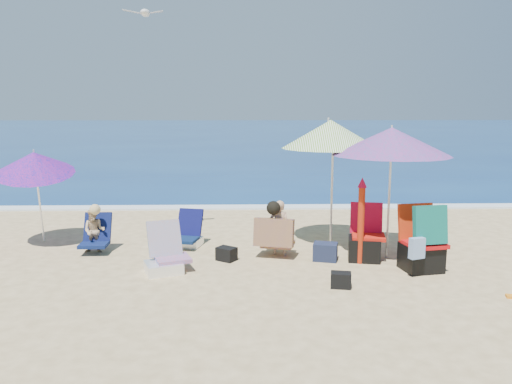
{
  "coord_description": "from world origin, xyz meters",
  "views": [
    {
      "loc": [
        -0.5,
        -7.07,
        2.48
      ],
      "look_at": [
        -0.3,
        1.0,
        1.1
      ],
      "focal_mm": 35.32,
      "sensor_mm": 36.0,
      "label": 1
    }
  ],
  "objects_px": {
    "umbrella_striped": "(331,134)",
    "person_left": "(95,230)",
    "chair_navy": "(188,237)",
    "person_center": "(277,229)",
    "camp_chair_left": "(365,243)",
    "camp_chair_right": "(422,247)",
    "seagull": "(145,13)",
    "umbrella_blue": "(34,163)",
    "umbrella_turquoise": "(391,142)",
    "chair_rainbow": "(166,258)",
    "furled_umbrella": "(361,217)"
  },
  "relations": [
    {
      "from": "umbrella_striped",
      "to": "person_left",
      "type": "bearing_deg",
      "value": -175.04
    },
    {
      "from": "chair_navy",
      "to": "person_center",
      "type": "xyz_separation_m",
      "value": [
        1.56,
        -0.67,
        0.29
      ]
    },
    {
      "from": "umbrella_striped",
      "to": "camp_chair_left",
      "type": "relative_size",
      "value": 2.5
    },
    {
      "from": "camp_chair_right",
      "to": "seagull",
      "type": "height_order",
      "value": "seagull"
    },
    {
      "from": "chair_navy",
      "to": "seagull",
      "type": "relative_size",
      "value": 1.08
    },
    {
      "from": "seagull",
      "to": "person_center",
      "type": "bearing_deg",
      "value": -24.01
    },
    {
      "from": "umbrella_blue",
      "to": "camp_chair_right",
      "type": "height_order",
      "value": "umbrella_blue"
    },
    {
      "from": "umbrella_striped",
      "to": "seagull",
      "type": "bearing_deg",
      "value": 174.18
    },
    {
      "from": "chair_navy",
      "to": "person_left",
      "type": "xyz_separation_m",
      "value": [
        -1.54,
        -0.35,
        0.21
      ]
    },
    {
      "from": "person_left",
      "to": "seagull",
      "type": "relative_size",
      "value": 1.23
    },
    {
      "from": "umbrella_striped",
      "to": "person_center",
      "type": "bearing_deg",
      "value": -145.38
    },
    {
      "from": "umbrella_striped",
      "to": "umbrella_blue",
      "type": "bearing_deg",
      "value": 179.04
    },
    {
      "from": "umbrella_striped",
      "to": "umbrella_blue",
      "type": "distance_m",
      "value": 5.21
    },
    {
      "from": "camp_chair_right",
      "to": "umbrella_turquoise",
      "type": "bearing_deg",
      "value": 114.76
    },
    {
      "from": "camp_chair_right",
      "to": "umbrella_striped",
      "type": "bearing_deg",
      "value": 128.55
    },
    {
      "from": "umbrella_turquoise",
      "to": "umbrella_blue",
      "type": "bearing_deg",
      "value": 171.97
    },
    {
      "from": "umbrella_blue",
      "to": "chair_rainbow",
      "type": "xyz_separation_m",
      "value": [
        2.47,
        -1.46,
        -1.31
      ]
    },
    {
      "from": "person_center",
      "to": "person_left",
      "type": "xyz_separation_m",
      "value": [
        -3.1,
        0.32,
        -0.08
      ]
    },
    {
      "from": "umbrella_striped",
      "to": "furled_umbrella",
      "type": "distance_m",
      "value": 1.67
    },
    {
      "from": "umbrella_blue",
      "to": "seagull",
      "type": "height_order",
      "value": "seagull"
    },
    {
      "from": "furled_umbrella",
      "to": "person_center",
      "type": "height_order",
      "value": "furled_umbrella"
    },
    {
      "from": "furled_umbrella",
      "to": "person_center",
      "type": "relative_size",
      "value": 1.46
    },
    {
      "from": "person_left",
      "to": "chair_navy",
      "type": "bearing_deg",
      "value": 12.94
    },
    {
      "from": "chair_navy",
      "to": "person_left",
      "type": "relative_size",
      "value": 0.88
    },
    {
      "from": "umbrella_blue",
      "to": "camp_chair_right",
      "type": "distance_m",
      "value": 6.65
    },
    {
      "from": "umbrella_blue",
      "to": "person_left",
      "type": "height_order",
      "value": "umbrella_blue"
    },
    {
      "from": "furled_umbrella",
      "to": "umbrella_turquoise",
      "type": "bearing_deg",
      "value": 30.86
    },
    {
      "from": "umbrella_turquoise",
      "to": "person_left",
      "type": "bearing_deg",
      "value": 175.21
    },
    {
      "from": "chair_rainbow",
      "to": "person_left",
      "type": "xyz_separation_m",
      "value": [
        -1.36,
        1.02,
        0.19
      ]
    },
    {
      "from": "umbrella_turquoise",
      "to": "person_left",
      "type": "relative_size",
      "value": 2.58
    },
    {
      "from": "chair_rainbow",
      "to": "furled_umbrella",
      "type": "bearing_deg",
      "value": 5.65
    },
    {
      "from": "umbrella_striped",
      "to": "camp_chair_right",
      "type": "bearing_deg",
      "value": -51.45
    },
    {
      "from": "chair_navy",
      "to": "camp_chair_right",
      "type": "relative_size",
      "value": 0.71
    },
    {
      "from": "umbrella_striped",
      "to": "person_center",
      "type": "xyz_separation_m",
      "value": [
        -0.97,
        -0.67,
        -1.54
      ]
    },
    {
      "from": "chair_navy",
      "to": "person_center",
      "type": "distance_m",
      "value": 1.72
    },
    {
      "from": "umbrella_blue",
      "to": "seagull",
      "type": "xyz_separation_m",
      "value": [
        1.98,
        0.24,
        2.56
      ]
    },
    {
      "from": "camp_chair_left",
      "to": "person_left",
      "type": "bearing_deg",
      "value": 173.42
    },
    {
      "from": "umbrella_turquoise",
      "to": "person_center",
      "type": "distance_m",
      "value": 2.33
    },
    {
      "from": "camp_chair_right",
      "to": "person_left",
      "type": "relative_size",
      "value": 1.24
    },
    {
      "from": "seagull",
      "to": "chair_rainbow",
      "type": "bearing_deg",
      "value": -73.75
    },
    {
      "from": "umbrella_striped",
      "to": "camp_chair_left",
      "type": "xyz_separation_m",
      "value": [
        0.45,
        -0.88,
        -1.72
      ]
    },
    {
      "from": "furled_umbrella",
      "to": "camp_chair_right",
      "type": "xyz_separation_m",
      "value": [
        0.85,
        -0.4,
        -0.38
      ]
    },
    {
      "from": "chair_navy",
      "to": "chair_rainbow",
      "type": "bearing_deg",
      "value": -97.62
    },
    {
      "from": "umbrella_blue",
      "to": "furled_umbrella",
      "type": "distance_m",
      "value": 5.69
    },
    {
      "from": "furled_umbrella",
      "to": "chair_rainbow",
      "type": "relative_size",
      "value": 1.68
    },
    {
      "from": "chair_rainbow",
      "to": "camp_chair_right",
      "type": "height_order",
      "value": "camp_chair_right"
    },
    {
      "from": "umbrella_turquoise",
      "to": "umbrella_striped",
      "type": "relative_size",
      "value": 0.96
    },
    {
      "from": "camp_chair_right",
      "to": "person_center",
      "type": "bearing_deg",
      "value": 159.4
    },
    {
      "from": "furled_umbrella",
      "to": "person_center",
      "type": "xyz_separation_m",
      "value": [
        -1.3,
        0.41,
        -0.3
      ]
    },
    {
      "from": "camp_chair_left",
      "to": "seagull",
      "type": "height_order",
      "value": "seagull"
    }
  ]
}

